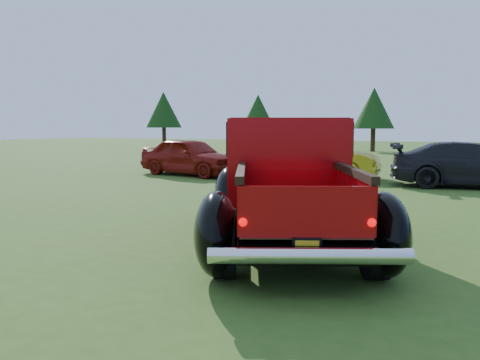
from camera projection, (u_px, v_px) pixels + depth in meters
The scene contains 8 objects.
ground at pixel (244, 242), 7.79m from camera, with size 120.00×120.00×0.00m, color #355518.
tree_far_west at pixel (164, 110), 43.66m from camera, with size 3.33×3.33×5.20m.
tree_west at pixel (258, 113), 38.60m from camera, with size 2.94×2.94×4.60m.
tree_mid_left at pixel (374, 108), 36.57m from camera, with size 3.20×3.20×5.00m.
pickup_truck at pixel (286, 182), 8.01m from camera, with size 4.29×5.87×2.05m.
show_car_red at pixel (190, 156), 18.61m from camera, with size 1.77×4.39×1.50m, color maroon.
show_car_yellow at pixel (318, 158), 17.61m from camera, with size 1.56×4.47×1.47m, color gold.
show_car_grey at pixel (472, 165), 14.84m from camera, with size 2.02×4.97×1.44m, color black.
Camera 1 is at (3.18, -6.93, 1.90)m, focal length 35.00 mm.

